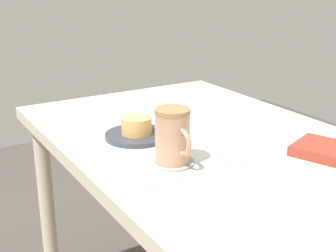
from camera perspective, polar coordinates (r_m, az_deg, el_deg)
The scene contains 8 objects.
dining_table at distance 1.22m, azimuth 6.44°, elevation -5.90°, with size 1.22×0.72×0.72m.
placemat at distance 1.16m, azimuth -1.69°, elevation -2.57°, with size 0.38×0.28×0.00m, color silver.
pastry_plate at distance 1.22m, azimuth -3.83°, elevation -1.16°, with size 0.17×0.17×0.01m, color #333842.
pastry at distance 1.21m, azimuth -3.86°, elevation 0.09°, with size 0.08×0.08×0.04m, color #E0A860.
coffee_coaster at distance 1.06m, azimuth 0.52°, elevation -4.45°, with size 0.10×0.10×0.01m, color #99999E.
coffee_mug at distance 1.04m, azimuth 0.60°, elevation -1.20°, with size 0.11×0.08×0.12m.
paper_napkin at distance 1.48m, azimuth -10.24°, elevation 1.91°, with size 0.15×0.15×0.00m, color white.
small_book at distance 1.17m, azimuth 19.57°, elevation -3.03°, with size 0.18×0.12×0.02m, color maroon.
Camera 1 is at (0.87, -0.69, 1.15)m, focal length 50.00 mm.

